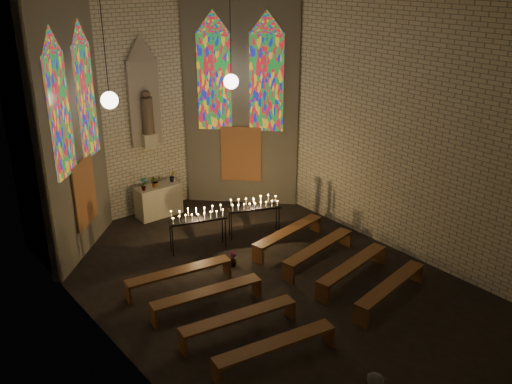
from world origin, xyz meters
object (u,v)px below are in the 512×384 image
altar (159,200)px  aisle_flower_pot (233,259)px  votive_stand_right (254,205)px  votive_stand_left (197,217)px

altar → aisle_flower_pot: 4.05m
votive_stand_right → votive_stand_left: bearing=-165.4°
aisle_flower_pot → votive_stand_right: size_ratio=0.25×
altar → aisle_flower_pot: altar is taller
votive_stand_left → votive_stand_right: votive_stand_left is taller
aisle_flower_pot → altar: bearing=88.6°
aisle_flower_pot → votive_stand_right: (1.56, 1.05, 0.76)m
votive_stand_left → votive_stand_right: bearing=9.4°
altar → aisle_flower_pot: bearing=-91.4°
altar → votive_stand_right: bearing=-63.9°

